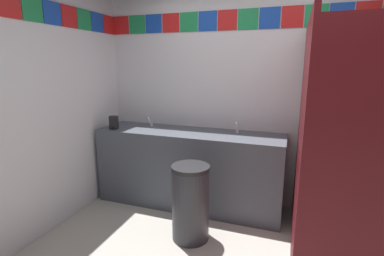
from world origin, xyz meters
TOP-DOWN VIEW (x-y plane):
  - wall_back at (0.00, 1.51)m, footprint 3.67×0.09m
  - wall_side at (-1.87, 0.00)m, footprint 0.09×2.95m
  - vanity_counter at (-0.70, 1.18)m, footprint 2.17×0.58m
  - faucet_left at (-1.24, 1.27)m, footprint 0.04×0.10m
  - faucet_right at (-0.16, 1.27)m, footprint 0.04×0.10m
  - soap_dispenser at (-1.60, 1.01)m, footprint 0.09×0.09m
  - stall_divider at (0.67, 0.45)m, footprint 0.92×1.52m
  - toilet at (1.14, 1.08)m, footprint 0.39×0.49m
  - trash_bin at (-0.44, 0.51)m, footprint 0.36×0.36m

SIDE VIEW (x-z plane):
  - toilet at x=1.14m, z-range -0.07..0.67m
  - trash_bin at x=-0.44m, z-range 0.00..0.74m
  - vanity_counter at x=-0.70m, z-range 0.01..0.91m
  - faucet_left at x=-1.24m, z-range 0.88..1.02m
  - faucet_right at x=-0.16m, z-range 0.88..1.02m
  - soap_dispenser at x=-1.60m, z-range 0.90..1.06m
  - stall_divider at x=0.67m, z-range 0.00..2.03m
  - wall_back at x=0.00m, z-range 0.01..2.60m
  - wall_side at x=-1.87m, z-range 0.01..2.60m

